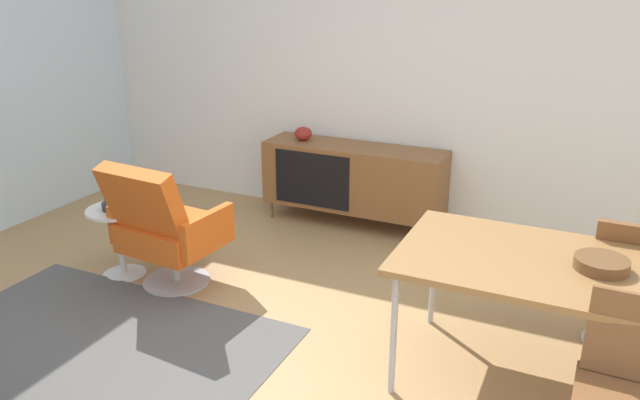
% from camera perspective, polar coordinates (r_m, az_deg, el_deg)
% --- Properties ---
extents(ground_plane, '(8.32, 8.32, 0.00)m').
position_cam_1_polar(ground_plane, '(3.55, -5.12, -16.18)').
color(ground_plane, tan).
extents(wall_back, '(6.80, 0.12, 2.80)m').
position_cam_1_polar(wall_back, '(5.31, 8.88, 12.34)').
color(wall_back, white).
rests_on(wall_back, ground_plane).
extents(sideboard, '(1.60, 0.45, 0.72)m').
position_cam_1_polar(sideboard, '(5.38, 3.11, 2.14)').
color(sideboard, brown).
rests_on(sideboard, ground_plane).
extents(vase_cobalt, '(0.16, 0.16, 0.12)m').
position_cam_1_polar(vase_cobalt, '(5.48, -1.58, 6.21)').
color(vase_cobalt, maroon).
rests_on(vase_cobalt, sideboard).
extents(dining_table, '(1.60, 0.90, 0.74)m').
position_cam_1_polar(dining_table, '(3.33, 21.19, -6.18)').
color(dining_table, olive).
rests_on(dining_table, ground_plane).
extents(wooden_bowl_on_table, '(0.26, 0.26, 0.06)m').
position_cam_1_polar(wooden_bowl_on_table, '(3.32, 24.73, -5.42)').
color(wooden_bowl_on_table, brown).
rests_on(wooden_bowl_on_table, dining_table).
extents(dining_chair_back_right, '(0.41, 0.43, 0.86)m').
position_cam_1_polar(dining_chair_back_right, '(3.94, 26.55, -6.56)').
color(dining_chair_back_right, brown).
rests_on(dining_chair_back_right, ground_plane).
extents(dining_chair_front_right, '(0.41, 0.43, 0.86)m').
position_cam_1_polar(dining_chair_front_right, '(2.96, 26.59, -15.63)').
color(dining_chair_front_right, brown).
rests_on(dining_chair_front_right, ground_plane).
extents(lounge_chair_red, '(0.76, 0.70, 0.95)m').
position_cam_1_polar(lounge_chair_red, '(4.39, -14.27, -2.33)').
color(lounge_chair_red, '#D85919').
rests_on(lounge_chair_red, ground_plane).
extents(side_table_round, '(0.44, 0.44, 0.52)m').
position_cam_1_polar(side_table_round, '(4.72, -18.14, -3.02)').
color(side_table_round, white).
rests_on(side_table_round, ground_plane).
extents(fruit_bowl, '(0.20, 0.20, 0.11)m').
position_cam_1_polar(fruit_bowl, '(4.64, -18.46, -0.35)').
color(fruit_bowl, '#262628').
rests_on(fruit_bowl, side_table_round).
extents(area_rug, '(2.20, 1.70, 0.01)m').
position_cam_1_polar(area_rug, '(3.96, -21.57, -13.43)').
color(area_rug, '#595654').
rests_on(area_rug, ground_plane).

